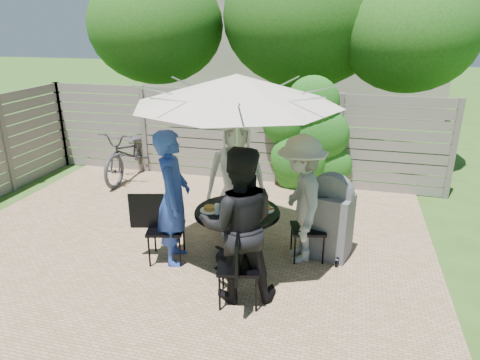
% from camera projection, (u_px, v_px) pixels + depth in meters
% --- Properties ---
extents(backyard_envelope, '(60.00, 60.00, 5.00)m').
position_uv_depth(backyard_envelope, '(294.00, 36.00, 14.54)').
color(backyard_envelope, '#315219').
rests_on(backyard_envelope, ground).
extents(patio_table, '(1.37, 1.37, 0.73)m').
position_uv_depth(patio_table, '(237.00, 225.00, 5.70)').
color(patio_table, black).
rests_on(patio_table, ground).
extents(umbrella, '(3.17, 3.17, 2.49)m').
position_uv_depth(umbrella, '(237.00, 89.00, 5.08)').
color(umbrella, silver).
rests_on(umbrella, ground).
extents(chair_back, '(0.54, 0.66, 0.86)m').
position_uv_depth(chair_back, '(236.00, 212.00, 6.69)').
color(chair_back, black).
rests_on(chair_back, ground).
extents(person_back, '(1.00, 0.79, 1.80)m').
position_uv_depth(person_back, '(236.00, 177.00, 6.34)').
color(person_back, silver).
rests_on(person_back, ground).
extents(chair_left, '(0.74, 0.57, 0.97)m').
position_uv_depth(chair_left, '(166.00, 241.00, 5.75)').
color(chair_left, black).
rests_on(chair_left, ground).
extents(person_left, '(0.60, 0.76, 1.82)m').
position_uv_depth(person_left, '(173.00, 198.00, 5.54)').
color(person_left, '#2741AA').
rests_on(person_left, ground).
extents(chair_front, '(0.55, 0.74, 0.98)m').
position_uv_depth(chair_front, '(239.00, 280.00, 4.87)').
color(chair_front, black).
rests_on(chair_front, ground).
extents(person_front, '(1.05, 0.92, 1.84)m').
position_uv_depth(person_front, '(239.00, 225.00, 4.78)').
color(person_front, black).
rests_on(person_front, ground).
extents(chair_right, '(0.69, 0.53, 0.91)m').
position_uv_depth(chair_right, '(308.00, 240.00, 5.80)').
color(chair_right, black).
rests_on(chair_right, ground).
extents(person_right, '(0.93, 1.26, 1.74)m').
position_uv_depth(person_right, '(300.00, 200.00, 5.59)').
color(person_right, '#9D9D99').
rests_on(person_right, ground).
extents(plate_back, '(0.26, 0.26, 0.06)m').
position_uv_depth(plate_back, '(237.00, 198.00, 5.95)').
color(plate_back, white).
rests_on(plate_back, patio_table).
extents(plate_left, '(0.26, 0.26, 0.06)m').
position_uv_depth(plate_left, '(210.00, 209.00, 5.60)').
color(plate_left, white).
rests_on(plate_left, patio_table).
extents(plate_front, '(0.26, 0.26, 0.06)m').
position_uv_depth(plate_front, '(238.00, 221.00, 5.28)').
color(plate_front, white).
rests_on(plate_front, patio_table).
extents(plate_right, '(0.26, 0.26, 0.06)m').
position_uv_depth(plate_right, '(265.00, 208.00, 5.62)').
color(plate_right, white).
rests_on(plate_right, patio_table).
extents(plate_extra, '(0.24, 0.24, 0.06)m').
position_uv_depth(plate_extra, '(252.00, 218.00, 5.34)').
color(plate_extra, white).
rests_on(plate_extra, patio_table).
extents(glass_back, '(0.07, 0.07, 0.14)m').
position_uv_depth(glass_back, '(229.00, 198.00, 5.84)').
color(glass_back, silver).
rests_on(glass_back, patio_table).
extents(glass_left, '(0.07, 0.07, 0.14)m').
position_uv_depth(glass_left, '(217.00, 209.00, 5.49)').
color(glass_left, silver).
rests_on(glass_left, patio_table).
extents(glass_right, '(0.07, 0.07, 0.14)m').
position_uv_depth(glass_right, '(256.00, 202.00, 5.70)').
color(glass_right, silver).
rests_on(glass_right, patio_table).
extents(syrup_jug, '(0.09, 0.09, 0.16)m').
position_uv_depth(syrup_jug, '(233.00, 203.00, 5.64)').
color(syrup_jug, '#59280C').
rests_on(syrup_jug, patio_table).
extents(coffee_cup, '(0.08, 0.08, 0.12)m').
position_uv_depth(coffee_cup, '(244.00, 200.00, 5.81)').
color(coffee_cup, '#C6B293').
rests_on(coffee_cup, patio_table).
extents(bicycle, '(0.71, 2.02, 1.06)m').
position_uv_depth(bicycle, '(131.00, 153.00, 8.80)').
color(bicycle, '#333338').
rests_on(bicycle, ground).
extents(bbq_grill, '(0.68, 0.58, 1.21)m').
position_uv_depth(bbq_grill, '(329.00, 219.00, 5.78)').
color(bbq_grill, slate).
rests_on(bbq_grill, ground).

